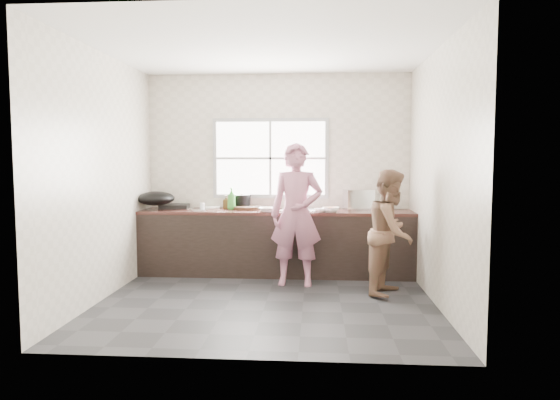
# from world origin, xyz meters

# --- Properties ---
(floor) EXTENTS (3.60, 3.20, 0.01)m
(floor) POSITION_xyz_m (0.00, 0.00, -0.01)
(floor) COLOR #262629
(floor) RESTS_ON ground
(ceiling) EXTENTS (3.60, 3.20, 0.01)m
(ceiling) POSITION_xyz_m (0.00, 0.00, 2.71)
(ceiling) COLOR silver
(ceiling) RESTS_ON wall_back
(wall_back) EXTENTS (3.60, 0.01, 2.70)m
(wall_back) POSITION_xyz_m (0.00, 1.60, 1.35)
(wall_back) COLOR beige
(wall_back) RESTS_ON ground
(wall_left) EXTENTS (0.01, 3.20, 2.70)m
(wall_left) POSITION_xyz_m (-1.80, 0.00, 1.35)
(wall_left) COLOR beige
(wall_left) RESTS_ON ground
(wall_right) EXTENTS (0.01, 3.20, 2.70)m
(wall_right) POSITION_xyz_m (1.80, 0.00, 1.35)
(wall_right) COLOR silver
(wall_right) RESTS_ON ground
(wall_front) EXTENTS (3.60, 0.01, 2.70)m
(wall_front) POSITION_xyz_m (0.00, -1.60, 1.35)
(wall_front) COLOR silver
(wall_front) RESTS_ON ground
(cabinet) EXTENTS (3.60, 0.62, 0.82)m
(cabinet) POSITION_xyz_m (0.00, 1.29, 0.41)
(cabinet) COLOR black
(cabinet) RESTS_ON floor
(countertop) EXTENTS (3.60, 0.64, 0.04)m
(countertop) POSITION_xyz_m (0.00, 1.29, 0.84)
(countertop) COLOR #331914
(countertop) RESTS_ON cabinet
(sink) EXTENTS (0.55, 0.45, 0.02)m
(sink) POSITION_xyz_m (0.35, 1.29, 0.86)
(sink) COLOR silver
(sink) RESTS_ON countertop
(faucet) EXTENTS (0.02, 0.02, 0.30)m
(faucet) POSITION_xyz_m (0.35, 1.49, 1.01)
(faucet) COLOR silver
(faucet) RESTS_ON countertop
(window_frame) EXTENTS (1.60, 0.05, 1.10)m
(window_frame) POSITION_xyz_m (-0.10, 1.59, 1.55)
(window_frame) COLOR #9EA0A5
(window_frame) RESTS_ON wall_back
(window_glazing) EXTENTS (1.50, 0.01, 1.00)m
(window_glazing) POSITION_xyz_m (-0.10, 1.57, 1.55)
(window_glazing) COLOR white
(window_glazing) RESTS_ON window_frame
(woman) EXTENTS (0.61, 0.42, 1.62)m
(woman) POSITION_xyz_m (0.29, 0.74, 0.81)
(woman) COLOR #B86E8A
(woman) RESTS_ON floor
(person_side) EXTENTS (0.77, 0.85, 1.42)m
(person_side) POSITION_xyz_m (1.39, 0.40, 0.71)
(person_side) COLOR brown
(person_side) RESTS_ON floor
(cutting_board) EXTENTS (0.46, 0.46, 0.04)m
(cutting_board) POSITION_xyz_m (-0.40, 1.40, 0.88)
(cutting_board) COLOR #332113
(cutting_board) RESTS_ON countertop
(cleaver) EXTENTS (0.22, 0.12, 0.01)m
(cleaver) POSITION_xyz_m (-0.29, 1.37, 0.90)
(cleaver) COLOR silver
(cleaver) RESTS_ON cutting_board
(bowl_mince) EXTENTS (0.24, 0.24, 0.06)m
(bowl_mince) POSITION_xyz_m (-0.09, 1.08, 0.89)
(bowl_mince) COLOR white
(bowl_mince) RESTS_ON countertop
(bowl_crabs) EXTENTS (0.18, 0.18, 0.06)m
(bowl_crabs) POSITION_xyz_m (0.72, 1.08, 0.89)
(bowl_crabs) COLOR white
(bowl_crabs) RESTS_ON countertop
(bowl_held) EXTENTS (0.21, 0.21, 0.06)m
(bowl_held) POSITION_xyz_m (0.59, 1.08, 0.89)
(bowl_held) COLOR white
(bowl_held) RESTS_ON countertop
(black_pot) EXTENTS (0.29, 0.29, 0.19)m
(black_pot) POSITION_xyz_m (-0.50, 1.50, 0.96)
(black_pot) COLOR black
(black_pot) RESTS_ON countertop
(plate_food) EXTENTS (0.31, 0.31, 0.02)m
(plate_food) POSITION_xyz_m (-0.92, 1.52, 0.87)
(plate_food) COLOR white
(plate_food) RESTS_ON countertop
(bottle_green) EXTENTS (0.15, 0.15, 0.30)m
(bottle_green) POSITION_xyz_m (-0.60, 1.31, 1.01)
(bottle_green) COLOR #31862B
(bottle_green) RESTS_ON countertop
(bottle_brown_tall) EXTENTS (0.08, 0.09, 0.17)m
(bottle_brown_tall) POSITION_xyz_m (-0.70, 1.44, 0.95)
(bottle_brown_tall) COLOR #452B11
(bottle_brown_tall) RESTS_ON countertop
(bottle_brown_short) EXTENTS (0.19, 0.19, 0.19)m
(bottle_brown_short) POSITION_xyz_m (-0.50, 1.52, 0.95)
(bottle_brown_short) COLOR #432C10
(bottle_brown_short) RESTS_ON countertop
(glass_jar) EXTENTS (0.08, 0.08, 0.09)m
(glass_jar) POSITION_xyz_m (-1.00, 1.28, 0.91)
(glass_jar) COLOR silver
(glass_jar) RESTS_ON countertop
(burner) EXTENTS (0.43, 0.43, 0.06)m
(burner) POSITION_xyz_m (-1.42, 1.45, 0.89)
(burner) COLOR black
(burner) RESTS_ON countertop
(wok) EXTENTS (0.56, 0.56, 0.19)m
(wok) POSITION_xyz_m (-1.61, 1.23, 1.01)
(wok) COLOR black
(wok) RESTS_ON burner
(dish_rack) EXTENTS (0.42, 0.33, 0.28)m
(dish_rack) POSITION_xyz_m (1.10, 1.37, 1.00)
(dish_rack) COLOR silver
(dish_rack) RESTS_ON countertop
(pot_lid_left) EXTENTS (0.29, 0.29, 0.01)m
(pot_lid_left) POSITION_xyz_m (-1.01, 1.19, 0.87)
(pot_lid_left) COLOR #B6B9BD
(pot_lid_left) RESTS_ON countertop
(pot_lid_right) EXTENTS (0.26, 0.26, 0.01)m
(pot_lid_right) POSITION_xyz_m (-1.24, 1.40, 0.87)
(pot_lid_right) COLOR silver
(pot_lid_right) RESTS_ON countertop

